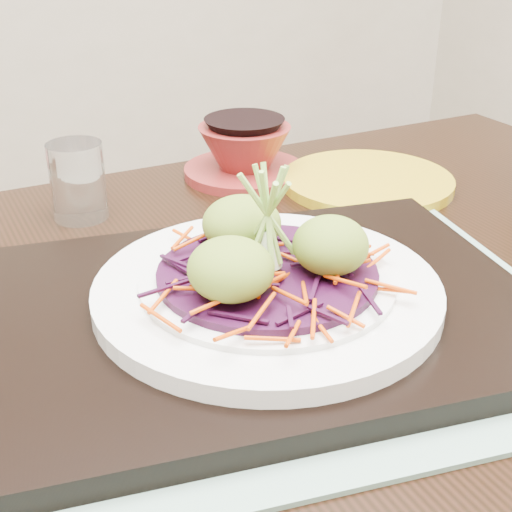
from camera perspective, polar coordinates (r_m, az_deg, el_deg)
name	(u,v)px	position (r m, az deg, el deg)	size (l,w,h in m)	color
dining_table	(270,404)	(0.68, 1.15, -11.77)	(1.21, 0.81, 0.76)	black
placemat	(267,321)	(0.60, 0.88, -5.25)	(0.51, 0.40, 0.00)	gray
serving_tray	(267,309)	(0.60, 0.88, -4.26)	(0.44, 0.33, 0.02)	black
white_plate	(267,289)	(0.59, 0.90, -2.64)	(0.29, 0.29, 0.02)	silver
cabbage_bed	(267,273)	(0.58, 0.91, -1.39)	(0.18, 0.18, 0.01)	#300927
carrot_julienne	(267,264)	(0.58, 0.91, -0.62)	(0.22, 0.22, 0.01)	#C53D03
guacamole_scoops	(268,246)	(0.57, 0.96, 0.84)	(0.16, 0.14, 0.05)	olive
scallion_garnish	(268,220)	(0.56, 0.94, 2.89)	(0.07, 0.07, 0.10)	#87B448
water_glass	(78,181)	(0.81, -14.07, 5.84)	(0.06, 0.06, 0.09)	white
terracotta_bowl_set	(245,154)	(0.92, -0.92, 8.16)	(0.19, 0.19, 0.07)	maroon
yellow_plate	(368,181)	(0.90, 8.91, 5.93)	(0.21, 0.21, 0.01)	#A68612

